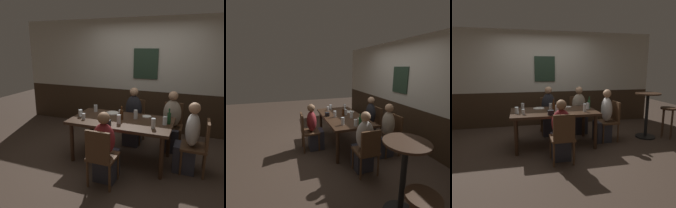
{
  "view_description": "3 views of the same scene",
  "coord_description": "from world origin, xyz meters",
  "views": [
    {
      "loc": [
        1.21,
        -3.53,
        1.99
      ],
      "look_at": [
        -0.2,
        0.07,
        0.98
      ],
      "focal_mm": 36.3,
      "sensor_mm": 36.0,
      "label": 1
    },
    {
      "loc": [
        3.65,
        -1.33,
        1.92
      ],
      "look_at": [
        -0.11,
        -0.09,
        1.02
      ],
      "focal_mm": 26.54,
      "sensor_mm": 36.0,
      "label": 2
    },
    {
      "loc": [
        -0.69,
        -4.08,
        1.62
      ],
      "look_at": [
        0.2,
        -0.06,
        0.88
      ],
      "focal_mm": 32.78,
      "sensor_mm": 36.0,
      "label": 3
    }
  ],
  "objects": [
    {
      "name": "beer_glass_half",
      "position": [
        -0.05,
        0.1,
        0.8
      ],
      "size": [
        0.07,
        0.07,
        0.14
      ],
      "color": "silver",
      "rests_on": "dining_table"
    },
    {
      "name": "person_right_far",
      "position": [
        0.77,
        0.72,
        0.48
      ],
      "size": [
        0.34,
        0.37,
        1.15
      ],
      "color": "#2D2D38",
      "rests_on": "ground_plane"
    },
    {
      "name": "chair_right_far",
      "position": [
        0.77,
        0.88,
        0.5
      ],
      "size": [
        0.4,
        0.4,
        0.88
      ],
      "color": "#513521",
      "rests_on": "ground_plane"
    },
    {
      "name": "side_bar_table",
      "position": [
        2.18,
        0.01,
        0.62
      ],
      "size": [
        0.56,
        0.56,
        1.05
      ],
      "color": "black",
      "rests_on": "ground_plane"
    },
    {
      "name": "ground_plane",
      "position": [
        0.0,
        0.0,
        0.0
      ],
      "size": [
        12.0,
        12.0,
        0.0
      ],
      "primitive_type": "plane",
      "color": "#423328"
    },
    {
      "name": "beer_bottle_brown",
      "position": [
        0.0,
        0.01,
        0.83
      ],
      "size": [
        0.06,
        0.06,
        0.24
      ],
      "color": "#42230F",
      "rests_on": "dining_table"
    },
    {
      "name": "pint_glass_amber",
      "position": [
        -0.75,
        -0.1,
        0.8
      ],
      "size": [
        0.07,
        0.07,
        0.12
      ],
      "color": "silver",
      "rests_on": "dining_table"
    },
    {
      "name": "chair_mid_far",
      "position": [
        0.0,
        0.88,
        0.5
      ],
      "size": [
        0.4,
        0.4,
        0.88
      ],
      "color": "#513521",
      "rests_on": "ground_plane"
    },
    {
      "name": "person_mid_far",
      "position": [
        -0.0,
        0.72,
        0.49
      ],
      "size": [
        0.34,
        0.37,
        1.17
      ],
      "color": "#2D2D38",
      "rests_on": "ground_plane"
    },
    {
      "name": "person_mid_near",
      "position": [
        0.0,
        -0.72,
        0.45
      ],
      "size": [
        0.34,
        0.37,
        1.09
      ],
      "color": "#2D2D38",
      "rests_on": "ground_plane"
    },
    {
      "name": "tumbler_water",
      "position": [
        0.6,
        -0.22,
        0.81
      ],
      "size": [
        0.07,
        0.07,
        0.16
      ],
      "color": "silver",
      "rests_on": "dining_table"
    },
    {
      "name": "plate_white_small",
      "position": [
        0.37,
        0.32,
        0.75
      ],
      "size": [
        0.16,
        0.16,
        0.01
      ],
      "primitive_type": "cylinder",
      "color": "white",
      "rests_on": "dining_table"
    },
    {
      "name": "beer_glass_tall",
      "position": [
        -0.62,
        -0.21,
        0.78
      ],
      "size": [
        0.06,
        0.06,
        0.1
      ],
      "color": "silver",
      "rests_on": "dining_table"
    },
    {
      "name": "pint_glass_pale",
      "position": [
        -0.62,
        0.28,
        0.8
      ],
      "size": [
        0.07,
        0.07,
        0.13
      ],
      "color": "silver",
      "rests_on": "dining_table"
    },
    {
      "name": "tumbler_short",
      "position": [
        0.03,
        -0.21,
        0.81
      ],
      "size": [
        0.07,
        0.07,
        0.15
      ],
      "color": "silver",
      "rests_on": "dining_table"
    },
    {
      "name": "wall_back",
      "position": [
        0.0,
        1.65,
        1.3
      ],
      "size": [
        6.4,
        0.13,
        2.6
      ],
      "color": "#332316",
      "rests_on": "ground_plane"
    },
    {
      "name": "plate_white_large",
      "position": [
        -0.28,
        0.29,
        0.75
      ],
      "size": [
        0.25,
        0.25,
        0.01
      ],
      "primitive_type": "cylinder",
      "color": "white",
      "rests_on": "dining_table"
    },
    {
      "name": "dining_table",
      "position": [
        0.0,
        0.0,
        0.66
      ],
      "size": [
        1.75,
        0.93,
        0.74
      ],
      "color": "#382316",
      "rests_on": "ground_plane"
    },
    {
      "name": "beer_bottle_green",
      "position": [
        0.79,
        0.08,
        0.84
      ],
      "size": [
        0.06,
        0.06,
        0.26
      ],
      "color": "#194723",
      "rests_on": "dining_table"
    },
    {
      "name": "chair_head_east",
      "position": [
        1.29,
        0.0,
        0.5
      ],
      "size": [
        0.4,
        0.4,
        0.88
      ],
      "color": "#513521",
      "rests_on": "ground_plane"
    },
    {
      "name": "person_head_east",
      "position": [
        1.13,
        0.0,
        0.48
      ],
      "size": [
        0.37,
        0.34,
        1.15
      ],
      "color": "#2D2D38",
      "rests_on": "ground_plane"
    },
    {
      "name": "highball_clear",
      "position": [
        0.74,
        0.01,
        0.8
      ],
      "size": [
        0.07,
        0.07,
        0.14
      ],
      "color": "silver",
      "rests_on": "dining_table"
    },
    {
      "name": "pint_glass_stout",
      "position": [
        0.22,
        0.14,
        0.81
      ],
      "size": [
        0.07,
        0.07,
        0.16
      ],
      "color": "silver",
      "rests_on": "dining_table"
    },
    {
      "name": "chair_mid_near",
      "position": [
        0.0,
        -0.88,
        0.5
      ],
      "size": [
        0.4,
        0.4,
        0.88
      ],
      "color": "#513521",
      "rests_on": "ground_plane"
    },
    {
      "name": "condiment_caddy",
      "position": [
        -0.12,
        -0.36,
        0.79
      ],
      "size": [
        0.11,
        0.09,
        0.09
      ],
      "primitive_type": "cube",
      "color": "black",
      "rests_on": "dining_table"
    },
    {
      "name": "bar_stool",
      "position": [
        2.63,
        -0.14,
        0.56
      ],
      "size": [
        0.34,
        0.34,
        0.72
      ],
      "color": "#422B1C",
      "rests_on": "ground_plane"
    }
  ]
}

